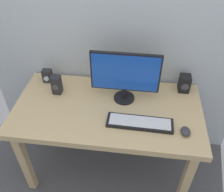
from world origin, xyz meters
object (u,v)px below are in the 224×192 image
at_px(monitor, 125,75).
at_px(speaker_right, 184,83).
at_px(mouse, 186,131).
at_px(speaker_left, 57,85).
at_px(desk, 108,116).
at_px(audio_controller, 47,76).
at_px(keyboard_primary, 140,123).

bearing_deg(monitor, speaker_right, 18.39).
distance_m(mouse, speaker_left, 1.04).
height_order(desk, audio_controller, audio_controller).
bearing_deg(speaker_left, audio_controller, 132.37).
bearing_deg(desk, mouse, -18.27).
bearing_deg(monitor, desk, -132.22).
bearing_deg(keyboard_primary, speaker_left, 158.48).
xyz_separation_m(monitor, speaker_left, (-0.54, -0.00, -0.14)).
distance_m(mouse, speaker_right, 0.47).
bearing_deg(speaker_left, keyboard_primary, -21.52).
bearing_deg(audio_controller, desk, -25.66).
bearing_deg(keyboard_primary, monitor, 116.66).
bearing_deg(speaker_right, keyboard_primary, -128.49).
bearing_deg(monitor, audio_controller, 168.37).
bearing_deg(keyboard_primary, audio_controller, 153.22).
relative_size(keyboard_primary, speaker_right, 3.30).
height_order(desk, speaker_left, speaker_left).
xyz_separation_m(mouse, speaker_left, (-0.99, 0.31, 0.06)).
bearing_deg(speaker_right, monitor, -161.61).
height_order(monitor, audio_controller, monitor).
xyz_separation_m(speaker_left, audio_controller, (-0.13, 0.14, -0.02)).
xyz_separation_m(desk, speaker_right, (0.59, 0.29, 0.16)).
xyz_separation_m(speaker_right, speaker_left, (-1.02, -0.16, 0.01)).
bearing_deg(audio_controller, monitor, -11.63).
relative_size(speaker_right, audio_controller, 1.28).
xyz_separation_m(desk, speaker_left, (-0.43, 0.13, 0.17)).
relative_size(monitor, speaker_left, 3.27).
distance_m(monitor, speaker_left, 0.56).
height_order(keyboard_primary, speaker_right, speaker_right).
relative_size(desk, audio_controller, 12.80).
height_order(speaker_left, audio_controller, speaker_left).
bearing_deg(speaker_left, desk, -16.61).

